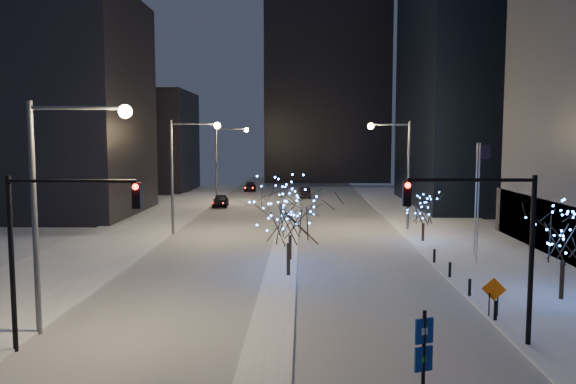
{
  "coord_description": "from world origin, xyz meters",
  "views": [
    {
      "loc": [
        1.38,
        -21.25,
        8.43
      ],
      "look_at": [
        0.41,
        14.7,
        5.0
      ],
      "focal_mm": 35.0,
      "sensor_mm": 36.0,
      "label": 1
    }
  ],
  "objects_px": {
    "car_mid": "(304,192)",
    "holiday_tree_median_near": "(288,213)",
    "traffic_signal_west": "(50,233)",
    "holiday_tree_plaza_near": "(564,234)",
    "holiday_tree_plaza_far": "(424,209)",
    "car_near": "(221,201)",
    "car_far": "(250,187)",
    "traffic_signal_east": "(493,231)",
    "wayfinding_sign": "(424,353)",
    "street_lamp_w_mid": "(184,161)",
    "street_lamp_east": "(399,160)",
    "construction_sign": "(494,293)",
    "street_lamp_w_near": "(58,185)",
    "street_lamp_w_far": "(224,153)"
  },
  "relations": [
    {
      "from": "street_lamp_w_far",
      "to": "car_mid",
      "type": "relative_size",
      "value": 2.18
    },
    {
      "from": "car_near",
      "to": "wayfinding_sign",
      "type": "xyz_separation_m",
      "value": [
        13.83,
        -52.39,
        1.28
      ]
    },
    {
      "from": "street_lamp_w_far",
      "to": "car_far",
      "type": "distance_m",
      "value": 17.58
    },
    {
      "from": "car_far",
      "to": "construction_sign",
      "type": "xyz_separation_m",
      "value": [
        17.44,
        -63.89,
        0.6
      ]
    },
    {
      "from": "traffic_signal_west",
      "to": "holiday_tree_plaza_far",
      "type": "relative_size",
      "value": 1.73
    },
    {
      "from": "traffic_signal_west",
      "to": "car_far",
      "type": "distance_m",
      "value": 68.63
    },
    {
      "from": "holiday_tree_plaza_near",
      "to": "holiday_tree_plaza_far",
      "type": "xyz_separation_m",
      "value": [
        -3.66,
        16.43,
        -0.81
      ]
    },
    {
      "from": "car_mid",
      "to": "holiday_tree_median_near",
      "type": "relative_size",
      "value": 0.76
    },
    {
      "from": "street_lamp_w_far",
      "to": "street_lamp_east",
      "type": "distance_m",
      "value": 29.08
    },
    {
      "from": "street_lamp_east",
      "to": "construction_sign",
      "type": "distance_m",
      "value": 25.93
    },
    {
      "from": "traffic_signal_east",
      "to": "car_near",
      "type": "xyz_separation_m",
      "value": [
        -17.77,
        46.46,
        -3.99
      ]
    },
    {
      "from": "car_near",
      "to": "holiday_tree_median_near",
      "type": "distance_m",
      "value": 36.56
    },
    {
      "from": "traffic_signal_west",
      "to": "holiday_tree_plaza_far",
      "type": "xyz_separation_m",
      "value": [
        19.57,
        23.99,
        -2.03
      ]
    },
    {
      "from": "street_lamp_w_far",
      "to": "street_lamp_east",
      "type": "bearing_deg",
      "value": -49.15
    },
    {
      "from": "traffic_signal_west",
      "to": "holiday_tree_plaza_near",
      "type": "height_order",
      "value": "traffic_signal_west"
    },
    {
      "from": "street_lamp_w_near",
      "to": "wayfinding_sign",
      "type": "distance_m",
      "value": 16.19
    },
    {
      "from": "street_lamp_w_near",
      "to": "car_mid",
      "type": "height_order",
      "value": "street_lamp_w_near"
    },
    {
      "from": "street_lamp_w_near",
      "to": "traffic_signal_east",
      "type": "height_order",
      "value": "street_lamp_w_near"
    },
    {
      "from": "street_lamp_w_mid",
      "to": "holiday_tree_plaza_far",
      "type": "relative_size",
      "value": 2.47
    },
    {
      "from": "car_mid",
      "to": "wayfinding_sign",
      "type": "bearing_deg",
      "value": 88.07
    },
    {
      "from": "holiday_tree_plaza_near",
      "to": "holiday_tree_plaza_far",
      "type": "height_order",
      "value": "holiday_tree_plaza_near"
    },
    {
      "from": "street_lamp_east",
      "to": "street_lamp_w_near",
      "type": "bearing_deg",
      "value": -124.19
    },
    {
      "from": "car_mid",
      "to": "car_far",
      "type": "height_order",
      "value": "car_mid"
    },
    {
      "from": "street_lamp_w_mid",
      "to": "car_mid",
      "type": "distance_m",
      "value": 33.76
    },
    {
      "from": "street_lamp_east",
      "to": "traffic_signal_east",
      "type": "relative_size",
      "value": 1.43
    },
    {
      "from": "street_lamp_w_near",
      "to": "construction_sign",
      "type": "xyz_separation_m",
      "value": [
        19.24,
        2.59,
        -5.24
      ]
    },
    {
      "from": "wayfinding_sign",
      "to": "holiday_tree_plaza_far",
      "type": "bearing_deg",
      "value": 56.17
    },
    {
      "from": "traffic_signal_east",
      "to": "construction_sign",
      "type": "relative_size",
      "value": 3.81
    },
    {
      "from": "construction_sign",
      "to": "street_lamp_w_near",
      "type": "bearing_deg",
      "value": -155.96
    },
    {
      "from": "street_lamp_w_near",
      "to": "car_mid",
      "type": "relative_size",
      "value": 2.18
    },
    {
      "from": "street_lamp_w_near",
      "to": "holiday_tree_median_near",
      "type": "bearing_deg",
      "value": 47.37
    },
    {
      "from": "wayfinding_sign",
      "to": "construction_sign",
      "type": "xyz_separation_m",
      "value": [
        5.3,
        9.52,
        -0.8
      ]
    },
    {
      "from": "holiday_tree_median_near",
      "to": "car_near",
      "type": "bearing_deg",
      "value": 104.84
    },
    {
      "from": "car_near",
      "to": "car_far",
      "type": "bearing_deg",
      "value": 82.24
    },
    {
      "from": "street_lamp_w_near",
      "to": "holiday_tree_plaza_near",
      "type": "xyz_separation_m",
      "value": [
        23.73,
        5.55,
        -2.96
      ]
    },
    {
      "from": "street_lamp_east",
      "to": "wayfinding_sign",
      "type": "bearing_deg",
      "value": -98.28
    },
    {
      "from": "street_lamp_east",
      "to": "holiday_tree_median_near",
      "type": "bearing_deg",
      "value": -118.37
    },
    {
      "from": "traffic_signal_east",
      "to": "wayfinding_sign",
      "type": "xyz_separation_m",
      "value": [
        -3.94,
        -5.93,
        -2.71
      ]
    },
    {
      "from": "traffic_signal_east",
      "to": "holiday_tree_plaza_far",
      "type": "distance_m",
      "value": 23.18
    },
    {
      "from": "street_lamp_w_mid",
      "to": "traffic_signal_east",
      "type": "height_order",
      "value": "street_lamp_w_mid"
    },
    {
      "from": "wayfinding_sign",
      "to": "construction_sign",
      "type": "bearing_deg",
      "value": 39.03
    },
    {
      "from": "street_lamp_w_mid",
      "to": "street_lamp_east",
      "type": "bearing_deg",
      "value": 8.96
    },
    {
      "from": "holiday_tree_plaza_far",
      "to": "wayfinding_sign",
      "type": "xyz_separation_m",
      "value": [
        -6.13,
        -28.92,
        -0.68
      ]
    },
    {
      "from": "car_near",
      "to": "car_far",
      "type": "relative_size",
      "value": 1.0
    },
    {
      "from": "street_lamp_east",
      "to": "car_far",
      "type": "distance_m",
      "value": 42.56
    },
    {
      "from": "car_near",
      "to": "holiday_tree_median_near",
      "type": "relative_size",
      "value": 0.76
    },
    {
      "from": "street_lamp_east",
      "to": "traffic_signal_east",
      "type": "xyz_separation_m",
      "value": [
        -1.14,
        -29.0,
        -1.69
      ]
    },
    {
      "from": "street_lamp_east",
      "to": "car_mid",
      "type": "height_order",
      "value": "street_lamp_east"
    },
    {
      "from": "street_lamp_w_mid",
      "to": "holiday_tree_plaza_near",
      "type": "xyz_separation_m",
      "value": [
        23.73,
        -19.45,
        -2.96
      ]
    },
    {
      "from": "car_near",
      "to": "wayfinding_sign",
      "type": "distance_m",
      "value": 54.2
    }
  ]
}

